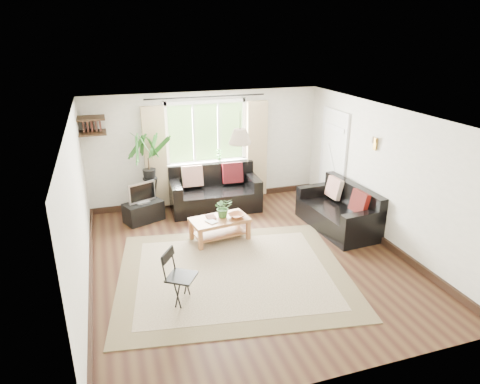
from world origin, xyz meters
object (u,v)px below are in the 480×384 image
object	(u,v)px
palm_stand	(150,175)
folding_chair	(182,278)
tv_stand	(144,212)
coffee_table	(220,229)
sofa_right	(338,209)
sofa_back	(215,190)

from	to	relation	value
palm_stand	folding_chair	xyz separation A→B (m)	(0.02, -3.21, -0.47)
tv_stand	coffee_table	bearing A→B (deg)	-68.05
coffee_table	palm_stand	world-z (taller)	palm_stand
sofa_right	palm_stand	world-z (taller)	palm_stand
coffee_table	palm_stand	size ratio (longest dim) A/B	0.60
tv_stand	palm_stand	bearing A→B (deg)	32.49
coffee_table	tv_stand	world-z (taller)	coffee_table
sofa_back	palm_stand	size ratio (longest dim) A/B	1.07
sofa_back	palm_stand	xyz separation A→B (m)	(-1.30, 0.13, 0.43)
sofa_right	folding_chair	xyz separation A→B (m)	(-3.26, -1.46, -0.01)
sofa_right	folding_chair	world-z (taller)	sofa_right
sofa_back	tv_stand	xyz separation A→B (m)	(-1.50, -0.16, -0.23)
coffee_table	sofa_right	bearing A→B (deg)	-5.49
sofa_back	coffee_table	bearing A→B (deg)	-98.53
sofa_back	tv_stand	size ratio (longest dim) A/B	2.51
sofa_back	coffee_table	xyz separation A→B (m)	(-0.28, -1.40, -0.22)
sofa_right	coffee_table	distance (m)	2.28
folding_chair	sofa_right	bearing A→B (deg)	-33.03
sofa_back	folding_chair	size ratio (longest dim) A/B	2.36
sofa_back	sofa_right	xyz separation A→B (m)	(1.98, -1.62, -0.03)
coffee_table	palm_stand	distance (m)	1.95
sofa_right	coffee_table	size ratio (longest dim) A/B	1.67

